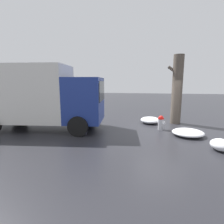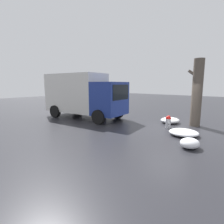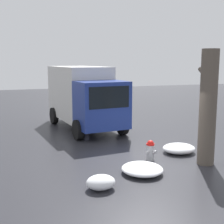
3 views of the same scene
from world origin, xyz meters
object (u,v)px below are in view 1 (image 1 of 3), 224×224
(pedestrian, at_px, (84,113))
(delivery_truck, at_px, (39,95))
(fire_hydrant, at_px, (161,123))
(tree_trunk, at_px, (177,90))

(pedestrian, bearing_deg, delivery_truck, 28.10)
(fire_hydrant, bearing_deg, pedestrian, 168.67)
(delivery_truck, bearing_deg, tree_trunk, 103.30)
(fire_hydrant, bearing_deg, delivery_truck, 155.43)
(delivery_truck, bearing_deg, pedestrian, 72.01)
(tree_trunk, bearing_deg, pedestrian, 34.03)
(tree_trunk, distance_m, delivery_truck, 7.44)
(pedestrian, bearing_deg, tree_trunk, -106.47)
(fire_hydrant, relative_size, tree_trunk, 0.19)
(fire_hydrant, distance_m, tree_trunk, 2.45)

